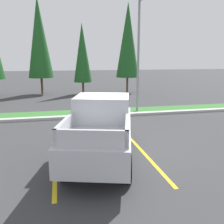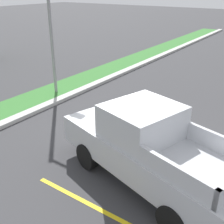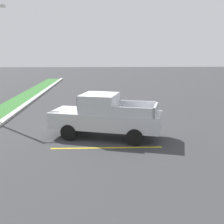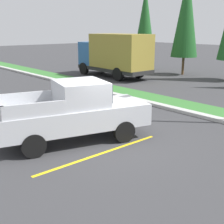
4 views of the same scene
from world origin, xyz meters
name	(u,v)px [view 2 (image 2 of 4)]	position (x,y,z in m)	size (l,w,h in m)	color
ground_plane	(133,156)	(0.00, 0.00, 0.00)	(120.00, 120.00, 0.00)	#38383A
parking_line_near	(115,217)	(-2.39, -0.96, 0.00)	(0.12, 4.80, 0.01)	yellow
parking_line_far	(171,155)	(0.71, -0.96, 0.00)	(0.12, 4.80, 0.01)	yellow
curb_strip	(25,115)	(0.00, 5.00, 0.07)	(56.00, 0.40, 0.15)	#B2B2AD
grass_median	(8,109)	(0.00, 6.10, 0.03)	(56.00, 1.80, 0.06)	#387533
pickup_truck_main	(148,147)	(-0.82, -0.91, 1.04)	(3.27, 5.54, 2.10)	black
street_light	(52,9)	(2.63, 5.74, 3.87)	(0.24, 1.49, 6.65)	gray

